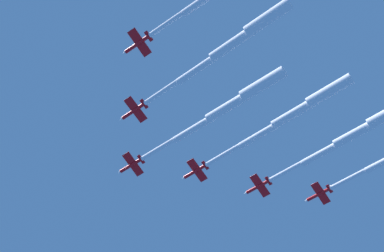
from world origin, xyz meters
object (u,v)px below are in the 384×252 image
(jet_port_inner, at_px, (232,44))
(jet_starboard_inner, at_px, (294,113))
(jet_starboard_mid, at_px, (354,134))
(jet_lead, at_px, (228,106))

(jet_port_inner, xyz_separation_m, jet_starboard_inner, (29.54, 10.68, 2.88))
(jet_port_inner, height_order, jet_starboard_inner, jet_starboard_inner)
(jet_port_inner, height_order, jet_starboard_mid, jet_starboard_mid)
(jet_starboard_mid, bearing_deg, jet_starboard_inner, 166.03)
(jet_starboard_inner, distance_m, jet_starboard_mid, 19.60)
(jet_lead, bearing_deg, jet_port_inner, -119.84)
(jet_lead, relative_size, jet_port_inner, 1.02)
(jet_lead, xyz_separation_m, jet_starboard_mid, (38.08, -11.96, -0.52))
(jet_lead, xyz_separation_m, jet_port_inner, (-10.30, -17.95, -0.65))
(jet_starboard_inner, bearing_deg, jet_lead, 159.29)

